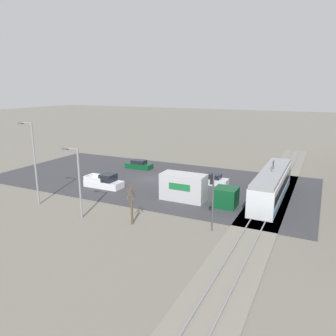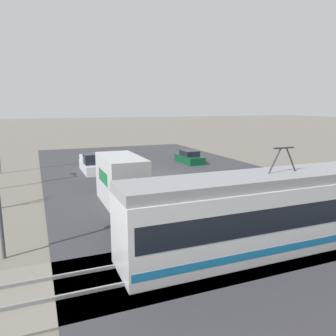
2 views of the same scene
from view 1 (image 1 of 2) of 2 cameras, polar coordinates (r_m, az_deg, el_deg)
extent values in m
plane|color=slate|center=(48.16, -3.08, -2.04)|extent=(320.00, 320.00, 0.00)
cube|color=#38383D|center=(48.15, -3.08, -1.99)|extent=(22.14, 45.69, 0.08)
cube|color=gray|center=(42.89, 17.65, -4.65)|extent=(66.23, 4.40, 0.08)
cube|color=gray|center=(42.95, 16.72, -4.40)|extent=(64.91, 0.10, 0.14)
cube|color=gray|center=(42.77, 18.62, -4.62)|extent=(64.91, 0.10, 0.14)
cube|color=silver|center=(41.36, 17.58, -3.04)|extent=(15.10, 2.76, 3.07)
cube|color=black|center=(41.26, 17.61, -2.56)|extent=(14.65, 2.79, 1.02)
cube|color=#1970AD|center=(41.63, 17.48, -4.29)|extent=(14.95, 2.80, 0.29)
cube|color=gray|center=(40.90, 17.75, -0.69)|extent=(15.10, 2.54, 0.44)
cylinder|color=#2D2D33|center=(41.16, 17.93, 0.49)|extent=(0.66, 0.07, 1.15)
cylinder|color=#2D2D33|center=(40.29, 17.74, 0.22)|extent=(0.66, 0.07, 1.15)
cube|color=#2D2D33|center=(40.61, 17.89, 1.11)|extent=(1.10, 0.08, 0.06)
cube|color=#0C4723|center=(37.52, 10.03, -5.03)|extent=(2.41, 2.52, 2.17)
cube|color=#B2B2B7|center=(38.99, 2.70, -3.31)|extent=(2.41, 5.35, 3.20)
cube|color=#196B38|center=(37.83, 1.98, -3.33)|extent=(0.02, 2.68, 0.80)
cube|color=silver|center=(45.05, -11.11, -2.71)|extent=(2.10, 5.28, 0.91)
cube|color=black|center=(44.36, -10.40, -1.66)|extent=(1.93, 1.80, 0.98)
cube|color=silver|center=(44.79, -13.02, -1.95)|extent=(0.13, 2.64, 0.53)
cube|color=silver|center=(46.24, -11.54, -1.37)|extent=(0.13, 2.64, 0.53)
cube|color=silver|center=(46.38, -13.66, -1.44)|extent=(1.93, 0.21, 0.53)
cube|color=red|center=(45.95, -14.34, -2.20)|extent=(0.14, 0.04, 0.18)
cube|color=silver|center=(45.93, 7.78, -2.29)|extent=(1.79, 4.24, 0.84)
cube|color=black|center=(45.73, 7.81, -1.41)|extent=(1.54, 2.20, 0.62)
cube|color=#0C4723|center=(54.63, -5.08, 0.37)|extent=(1.88, 4.43, 0.82)
cube|color=black|center=(54.47, -5.10, 1.09)|extent=(1.61, 2.30, 0.60)
cylinder|color=#47474C|center=(30.74, 7.79, -6.08)|extent=(0.16, 0.16, 5.51)
cube|color=black|center=(30.10, 7.61, -1.94)|extent=(0.28, 0.22, 0.95)
sphere|color=#390606|center=(30.05, 7.41, -1.33)|extent=(0.18, 0.18, 0.18)
sphere|color=#3C2C06|center=(30.14, 7.39, -1.92)|extent=(0.18, 0.18, 0.18)
sphere|color=green|center=(30.22, 7.37, -2.50)|extent=(0.18, 0.18, 0.18)
cylinder|color=brown|center=(32.59, -6.31, -7.49)|extent=(0.24, 0.24, 2.71)
cylinder|color=brown|center=(31.79, -6.63, -4.64)|extent=(0.09, 0.77, 1.05)
cylinder|color=brown|center=(31.83, -6.02, -4.42)|extent=(0.93, 0.09, 1.27)
cylinder|color=brown|center=(32.19, -6.16, -4.39)|extent=(0.09, 0.77, 1.05)
cylinder|color=brown|center=(32.09, -6.78, -4.29)|extent=(0.93, 0.09, 1.27)
cylinder|color=gray|center=(39.81, -22.13, 0.59)|extent=(0.20, 0.20, 9.48)
cylinder|color=gray|center=(39.69, -23.52, 7.20)|extent=(0.12, 1.60, 0.12)
cube|color=#515156|center=(40.27, -24.21, 7.13)|extent=(0.36, 0.60, 0.18)
cylinder|color=gray|center=(34.31, -15.13, -2.70)|extent=(0.20, 0.20, 7.35)
cylinder|color=gray|center=(34.03, -16.53, 3.23)|extent=(0.12, 1.60, 0.12)
cube|color=#515156|center=(34.54, -17.45, 3.22)|extent=(0.36, 0.60, 0.18)
camera|label=2|loc=(30.57, 36.79, -1.54)|focal=35.00mm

